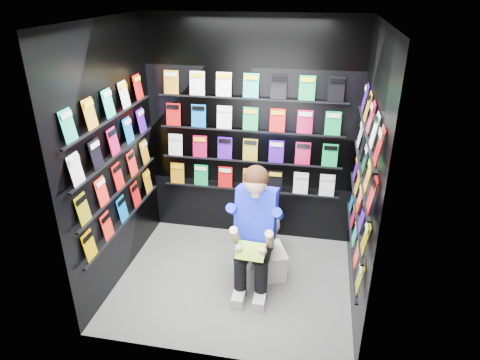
# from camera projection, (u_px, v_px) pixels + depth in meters

# --- Properties ---
(floor) EXTENTS (2.40, 2.40, 0.00)m
(floor) POSITION_uv_depth(u_px,v_px,m) (234.00, 281.00, 4.52)
(floor) COLOR slate
(floor) RESTS_ON ground
(ceiling) EXTENTS (2.40, 2.40, 0.00)m
(ceiling) POSITION_uv_depth(u_px,v_px,m) (232.00, 20.00, 3.42)
(ceiling) COLOR white
(ceiling) RESTS_ON floor
(wall_back) EXTENTS (2.40, 0.04, 2.60)m
(wall_back) POSITION_uv_depth(u_px,v_px,m) (251.00, 134.00, 4.86)
(wall_back) COLOR black
(wall_back) RESTS_ON floor
(wall_front) EXTENTS (2.40, 0.04, 2.60)m
(wall_front) POSITION_uv_depth(u_px,v_px,m) (205.00, 223.00, 3.08)
(wall_front) COLOR black
(wall_front) RESTS_ON floor
(wall_left) EXTENTS (0.04, 2.00, 2.60)m
(wall_left) POSITION_uv_depth(u_px,v_px,m) (113.00, 159.00, 4.17)
(wall_left) COLOR black
(wall_left) RESTS_ON floor
(wall_right) EXTENTS (0.04, 2.00, 2.60)m
(wall_right) POSITION_uv_depth(u_px,v_px,m) (366.00, 179.00, 3.76)
(wall_right) COLOR black
(wall_right) RESTS_ON floor
(comics_back) EXTENTS (2.10, 0.06, 1.37)m
(comics_back) POSITION_uv_depth(u_px,v_px,m) (250.00, 135.00, 4.83)
(comics_back) COLOR red
(comics_back) RESTS_ON wall_back
(comics_left) EXTENTS (0.06, 1.70, 1.37)m
(comics_left) POSITION_uv_depth(u_px,v_px,m) (116.00, 159.00, 4.17)
(comics_left) COLOR red
(comics_left) RESTS_ON wall_left
(comics_right) EXTENTS (0.06, 1.70, 1.37)m
(comics_right) POSITION_uv_depth(u_px,v_px,m) (363.00, 178.00, 3.77)
(comics_right) COLOR red
(comics_right) RESTS_ON wall_right
(toilet) EXTENTS (0.47, 0.78, 0.73)m
(toilet) POSITION_uv_depth(u_px,v_px,m) (261.00, 230.00, 4.75)
(toilet) COLOR white
(toilet) RESTS_ON floor
(longbox) EXTENTS (0.32, 0.42, 0.28)m
(longbox) POSITION_uv_depth(u_px,v_px,m) (273.00, 262.00, 4.59)
(longbox) COLOR white
(longbox) RESTS_ON floor
(longbox_lid) EXTENTS (0.35, 0.44, 0.03)m
(longbox_lid) POSITION_uv_depth(u_px,v_px,m) (274.00, 251.00, 4.52)
(longbox_lid) COLOR white
(longbox_lid) RESTS_ON longbox
(reader) EXTENTS (0.59, 0.83, 1.46)m
(reader) POSITION_uv_depth(u_px,v_px,m) (257.00, 214.00, 4.24)
(reader) COLOR #0715DF
(reader) RESTS_ON toilet
(held_comic) EXTENTS (0.29, 0.18, 0.12)m
(held_comic) POSITION_uv_depth(u_px,v_px,m) (250.00, 251.00, 4.01)
(held_comic) COLOR #159920
(held_comic) RESTS_ON reader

